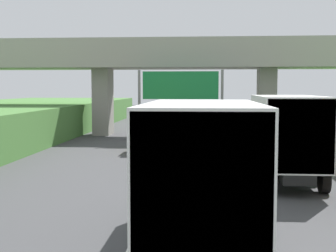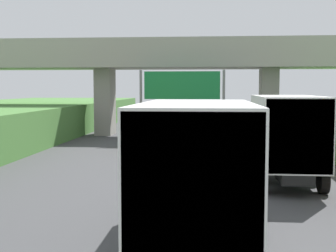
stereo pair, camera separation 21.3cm
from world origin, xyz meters
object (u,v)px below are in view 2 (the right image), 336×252
at_px(overhead_highway_sign, 182,90).
at_px(car_yellow, 151,137).
at_px(truck_silver, 198,168).
at_px(truck_green, 283,133).
at_px(construction_barrel_3, 319,166).

distance_m(overhead_highway_sign, car_yellow, 5.66).
distance_m(overhead_highway_sign, truck_silver, 21.57).
bearing_deg(car_yellow, truck_silver, -79.30).
xyz_separation_m(truck_green, truck_silver, (-3.22, -8.50, 0.00)).
bearing_deg(construction_barrel_3, truck_silver, -117.34).
distance_m(truck_green, truck_silver, 9.09).
height_order(overhead_highway_sign, construction_barrel_3, overhead_highway_sign).
bearing_deg(truck_green, truck_silver, -110.75).
height_order(truck_green, construction_barrel_3, truck_green).
xyz_separation_m(truck_silver, construction_barrel_3, (4.85, 9.38, -1.47)).
distance_m(car_yellow, construction_barrel_3, 10.90).
xyz_separation_m(overhead_highway_sign, car_yellow, (-1.53, -4.69, -2.78)).
relative_size(truck_green, truck_silver, 1.00).
distance_m(overhead_highway_sign, construction_barrel_3, 14.06).
bearing_deg(overhead_highway_sign, car_yellow, -108.04).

